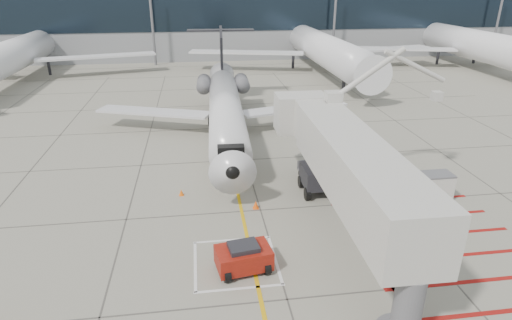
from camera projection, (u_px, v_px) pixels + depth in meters
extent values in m
plane|color=gray|center=(272.00, 248.00, 22.51)|extent=(260.00, 260.00, 0.00)
cone|color=#FE650D|center=(181.00, 192.00, 27.88)|extent=(0.31, 0.31, 0.43)
cone|color=#FF560D|center=(256.00, 205.00, 26.28)|extent=(0.37, 0.37, 0.51)
cube|color=gray|center=(261.00, 12.00, 84.89)|extent=(180.00, 28.00, 14.00)
cube|color=black|center=(274.00, 12.00, 71.68)|extent=(180.00, 0.10, 6.00)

